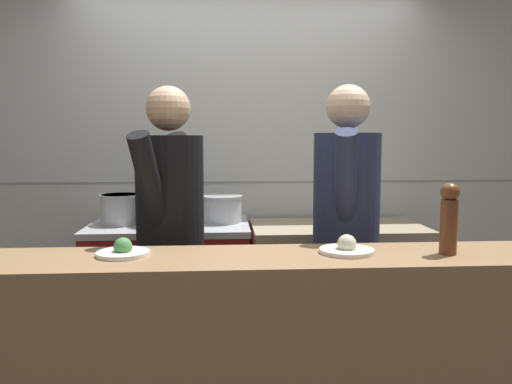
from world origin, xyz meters
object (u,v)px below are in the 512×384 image
object	(u,v)px
oven_range	(171,291)
plated_dish_main	(123,251)
sauce_pot	(164,207)
chef_sous	(346,230)
braising_pot	(222,208)
chef_head_cook	(170,234)
stock_pot	(121,208)
pepper_mill	(449,217)
plated_dish_appetiser	(347,248)

from	to	relation	value
oven_range	plated_dish_main	bearing A→B (deg)	-93.33
sauce_pot	chef_sous	distance (m)	1.20
oven_range	braising_pot	world-z (taller)	braising_pot
plated_dish_main	chef_head_cook	world-z (taller)	chef_head_cook
stock_pot	chef_sous	distance (m)	1.46
stock_pot	pepper_mill	size ratio (longest dim) A/B	0.89
sauce_pot	plated_dish_main	world-z (taller)	sauce_pot
stock_pot	plated_dish_appetiser	size ratio (longest dim) A/B	1.15
sauce_pot	chef_head_cook	distance (m)	0.63
oven_range	chef_sous	xyz separation A→B (m)	(1.01, -0.64, 0.52)
plated_dish_main	chef_head_cook	xyz separation A→B (m)	(0.14, 0.53, -0.03)
oven_range	pepper_mill	distance (m)	1.93
chef_head_cook	braising_pot	bearing A→B (deg)	87.61
sauce_pot	chef_sous	bearing A→B (deg)	-29.89
plated_dish_main	plated_dish_appetiser	distance (m)	0.94
pepper_mill	stock_pot	bearing A→B (deg)	142.06
plated_dish_main	pepper_mill	bearing A→B (deg)	-2.98
braising_pot	chef_head_cook	world-z (taller)	chef_head_cook
chef_sous	pepper_mill	bearing A→B (deg)	-50.13
stock_pot	plated_dish_main	distance (m)	1.20
oven_range	chef_sous	bearing A→B (deg)	-32.47
sauce_pot	braising_pot	xyz separation A→B (m)	(0.37, 0.06, -0.02)
oven_range	sauce_pot	xyz separation A→B (m)	(-0.03, -0.05, 0.57)
pepper_mill	chef_sous	size ratio (longest dim) A/B	0.17
braising_pot	pepper_mill	xyz separation A→B (m)	(0.95, -1.28, 0.13)
chef_head_cook	chef_sous	bearing A→B (deg)	20.24
braising_pot	chef_head_cook	size ratio (longest dim) A/B	0.16
chef_sous	sauce_pot	bearing A→B (deg)	165.52
oven_range	plated_dish_main	distance (m)	1.31
oven_range	plated_dish_appetiser	world-z (taller)	plated_dish_appetiser
plated_dish_appetiser	chef_head_cook	xyz separation A→B (m)	(-0.80, 0.54, -0.03)
oven_range	plated_dish_main	xyz separation A→B (m)	(-0.07, -1.19, 0.54)
stock_pot	chef_head_cook	xyz separation A→B (m)	(0.38, -0.65, -0.05)
plated_dish_appetiser	chef_sous	world-z (taller)	chef_sous
pepper_mill	braising_pot	bearing A→B (deg)	126.65
stock_pot	pepper_mill	world-z (taller)	pepper_mill
braising_pot	plated_dish_appetiser	bearing A→B (deg)	-66.50
stock_pot	pepper_mill	xyz separation A→B (m)	(1.60, -1.25, 0.12)
braising_pot	chef_sous	size ratio (longest dim) A/B	0.16
stock_pot	braising_pot	xyz separation A→B (m)	(0.65, 0.03, -0.01)
oven_range	plated_dish_appetiser	distance (m)	1.59
plated_dish_main	stock_pot	bearing A→B (deg)	101.47
braising_pot	plated_dish_main	xyz separation A→B (m)	(-0.41, -1.21, -0.01)
plated_dish_appetiser	chef_head_cook	size ratio (longest dim) A/B	0.13
sauce_pot	plated_dish_appetiser	xyz separation A→B (m)	(0.90, -1.16, -0.03)
plated_dish_appetiser	stock_pot	bearing A→B (deg)	134.70
plated_dish_main	chef_sous	world-z (taller)	chef_sous
oven_range	chef_sous	size ratio (longest dim) A/B	0.59
plated_dish_appetiser	pepper_mill	world-z (taller)	pepper_mill
chef_head_cook	stock_pot	bearing A→B (deg)	139.34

